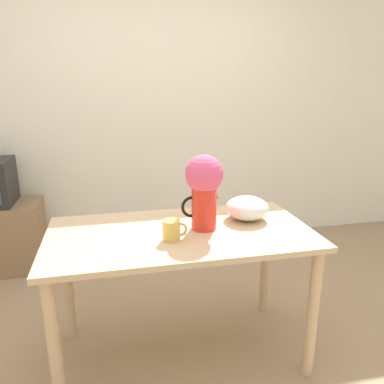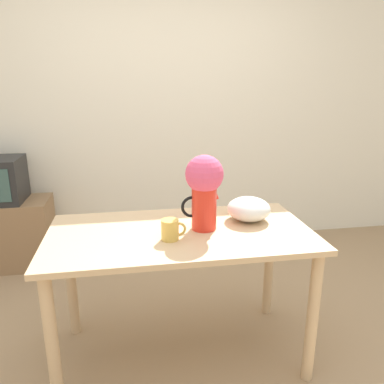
{
  "view_description": "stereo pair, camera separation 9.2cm",
  "coord_description": "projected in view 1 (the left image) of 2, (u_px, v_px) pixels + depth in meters",
  "views": [
    {
      "loc": [
        -0.4,
        -1.64,
        1.53
      ],
      "look_at": [
        -0.0,
        0.19,
        0.98
      ],
      "focal_mm": 35.0,
      "sensor_mm": 36.0,
      "label": 1
    },
    {
      "loc": [
        -0.31,
        -1.66,
        1.53
      ],
      "look_at": [
        -0.0,
        0.19,
        0.98
      ],
      "focal_mm": 35.0,
      "sensor_mm": 36.0,
      "label": 2
    }
  ],
  "objects": [
    {
      "name": "wall_back",
      "position": [
        153.0,
        108.0,
        3.41
      ],
      "size": [
        8.0,
        0.05,
        2.6
      ],
      "color": "#EDE5CC",
      "rests_on": "ground_plane"
    },
    {
      "name": "table",
      "position": [
        181.0,
        251.0,
        2.02
      ],
      "size": [
        1.39,
        0.73,
        0.77
      ],
      "color": "tan",
      "rests_on": "ground_plane"
    },
    {
      "name": "flower_vase",
      "position": [
        204.0,
        185.0,
        1.95
      ],
      "size": [
        0.23,
        0.2,
        0.4
      ],
      "color": "red",
      "rests_on": "table"
    },
    {
      "name": "white_bowl",
      "position": [
        247.0,
        208.0,
        2.14
      ],
      "size": [
        0.25,
        0.25,
        0.13
      ],
      "color": "silver",
      "rests_on": "table"
    },
    {
      "name": "ground_plane",
      "position": [
        199.0,
        373.0,
        2.05
      ],
      "size": [
        12.0,
        12.0,
        0.0
      ],
      "primitive_type": "plane",
      "color": "#9E7F5B"
    },
    {
      "name": "coffee_mug",
      "position": [
        172.0,
        230.0,
        1.86
      ],
      "size": [
        0.13,
        0.09,
        0.11
      ],
      "color": "gold",
      "rests_on": "table"
    }
  ]
}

